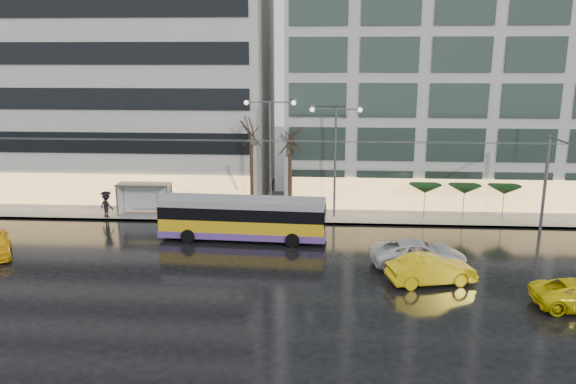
{
  "coord_description": "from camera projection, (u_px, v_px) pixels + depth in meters",
  "views": [
    {
      "loc": [
        6.13,
        -31.8,
        12.37
      ],
      "look_at": [
        3.75,
        5.0,
        3.48
      ],
      "focal_mm": 35.0,
      "sensor_mm": 36.0,
      "label": 1
    }
  ],
  "objects": [
    {
      "name": "catenary",
      "position": [
        253.0,
        172.0,
        40.77
      ],
      "size": [
        42.24,
        5.12,
        7.0
      ],
      "color": "#595B60",
      "rests_on": "ground"
    },
    {
      "name": "kerb",
      "position": [
        269.0,
        223.0,
        42.77
      ],
      "size": [
        80.0,
        0.1,
        0.15
      ],
      "primitive_type": "cube",
      "color": "slate",
      "rests_on": "ground"
    },
    {
      "name": "sidewalk",
      "position": [
        274.0,
        206.0,
        47.57
      ],
      "size": [
        80.0,
        10.0,
        0.15
      ],
      "primitive_type": "cube",
      "color": "gray",
      "rests_on": "ground"
    },
    {
      "name": "building_left",
      "position": [
        81.0,
        71.0,
        50.96
      ],
      "size": [
        34.0,
        14.0,
        22.0
      ],
      "primitive_type": "cube",
      "color": "#B1AFA9",
      "rests_on": "sidewalk"
    },
    {
      "name": "parasol_c",
      "position": [
        504.0,
        190.0,
        42.97
      ],
      "size": [
        2.5,
        2.5,
        2.65
      ],
      "color": "#595B60",
      "rests_on": "sidewalk"
    },
    {
      "name": "tree_a",
      "position": [
        251.0,
        128.0,
        43.11
      ],
      "size": [
        3.2,
        3.2,
        8.4
      ],
      "color": "black",
      "rests_on": "sidewalk"
    },
    {
      "name": "street_lamp_near",
      "position": [
        270.0,
        142.0,
        43.08
      ],
      "size": [
        3.96,
        0.36,
        9.03
      ],
      "color": "#595B60",
      "rests_on": "sidewalk"
    },
    {
      "name": "trolleybus",
      "position": [
        243.0,
        220.0,
        38.73
      ],
      "size": [
        11.55,
        4.74,
        5.3
      ],
      "color": "gold",
      "rests_on": "ground"
    },
    {
      "name": "pedestrian_b",
      "position": [
        167.0,
        200.0,
        45.86
      ],
      "size": [
        0.95,
        0.83,
        1.68
      ],
      "color": "black",
      "rests_on": "sidewalk"
    },
    {
      "name": "taxi_b",
      "position": [
        431.0,
        270.0,
        31.31
      ],
      "size": [
        5.16,
        2.81,
        1.61
      ],
      "primitive_type": "imported",
      "rotation": [
        0.0,
        0.0,
        1.81
      ],
      "color": "#DFB50B",
      "rests_on": "ground"
    },
    {
      "name": "pedestrian_c",
      "position": [
        106.0,
        203.0,
        43.7
      ],
      "size": [
        1.4,
        1.14,
        2.11
      ],
      "color": "black",
      "rests_on": "sidewalk"
    },
    {
      "name": "parasol_b",
      "position": [
        465.0,
        189.0,
        43.16
      ],
      "size": [
        2.5,
        2.5,
        2.65
      ],
      "color": "#595B60",
      "rests_on": "sidewalk"
    },
    {
      "name": "tree_b",
      "position": [
        290.0,
        136.0,
        43.28
      ],
      "size": [
        3.2,
        3.2,
        7.7
      ],
      "color": "black",
      "rests_on": "sidewalk"
    },
    {
      "name": "street_lamp_far",
      "position": [
        335.0,
        146.0,
        42.83
      ],
      "size": [
        3.96,
        0.36,
        8.53
      ],
      "color": "#595B60",
      "rests_on": "sidewalk"
    },
    {
      "name": "parasol_a",
      "position": [
        425.0,
        189.0,
        43.35
      ],
      "size": [
        2.5,
        2.5,
        2.65
      ],
      "color": "#595B60",
      "rests_on": "sidewalk"
    },
    {
      "name": "sedan_silver",
      "position": [
        418.0,
        254.0,
        33.9
      ],
      "size": [
        5.99,
        3.27,
        1.59
      ],
      "primitive_type": "imported",
      "rotation": [
        0.0,
        0.0,
        1.68
      ],
      "color": "silver",
      "rests_on": "ground"
    },
    {
      "name": "bus_shelter",
      "position": [
        141.0,
        191.0,
        44.57
      ],
      "size": [
        4.2,
        1.6,
        2.51
      ],
      "color": "#595B60",
      "rests_on": "sidewalk"
    },
    {
      "name": "pedestrian_a",
      "position": [
        187.0,
        199.0,
        43.86
      ],
      "size": [
        1.21,
        1.22,
        2.19
      ],
      "color": "black",
      "rests_on": "sidewalk"
    },
    {
      "name": "building_right",
      "position": [
        475.0,
        54.0,
        48.4
      ],
      "size": [
        32.0,
        14.0,
        25.0
      ],
      "primitive_type": "cube",
      "color": "#B1AFA9",
      "rests_on": "sidewalk"
    },
    {
      "name": "ground",
      "position": [
        221.0,
        266.0,
        34.13
      ],
      "size": [
        140.0,
        140.0,
        0.0
      ],
      "primitive_type": "plane",
      "color": "black",
      "rests_on": "ground"
    }
  ]
}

